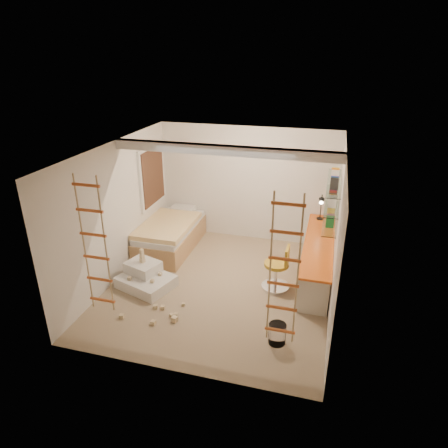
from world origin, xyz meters
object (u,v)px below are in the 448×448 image
(bed, at_px, (171,235))
(swivel_chair, at_px, (277,273))
(play_platform, at_px, (145,278))
(desk, at_px, (317,258))

(bed, distance_m, swivel_chair, 2.72)
(bed, height_order, play_platform, bed)
(desk, xyz_separation_m, play_platform, (-3.07, -1.21, -0.24))
(swivel_chair, bearing_deg, bed, 158.14)
(desk, xyz_separation_m, swivel_chair, (-0.68, -0.65, -0.08))
(desk, distance_m, play_platform, 3.31)
(play_platform, bearing_deg, swivel_chair, 13.12)
(desk, bearing_deg, swivel_chair, -136.24)
(bed, relative_size, play_platform, 1.76)
(desk, relative_size, play_platform, 2.46)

